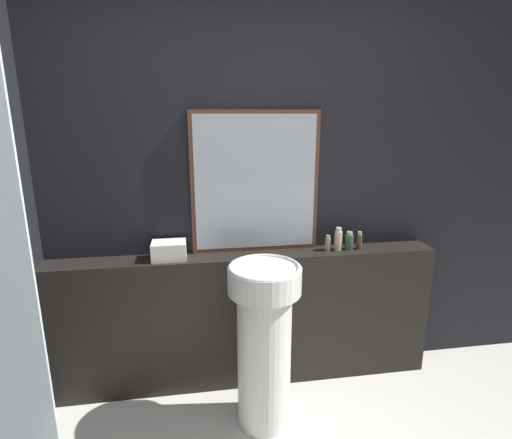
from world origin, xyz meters
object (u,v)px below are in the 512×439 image
object	(u,v)px
pedestal_sink	(264,339)
mirror	(255,183)
towel_stack	(169,250)
conditioner_bottle	(338,240)
lotion_bottle	(349,241)
body_wash_bottle	(359,241)
shampoo_bottle	(328,243)

from	to	relation	value
pedestal_sink	mirror	size ratio (longest dim) A/B	1.10
towel_stack	conditioner_bottle	xyz separation A→B (m)	(1.07, -0.00, 0.02)
lotion_bottle	towel_stack	bearing A→B (deg)	180.00
pedestal_sink	body_wash_bottle	xyz separation A→B (m)	(0.70, 0.40, 0.41)
conditioner_bottle	lotion_bottle	world-z (taller)	conditioner_bottle
shampoo_bottle	conditioner_bottle	xyz separation A→B (m)	(0.07, 0.00, 0.02)
towel_stack	shampoo_bottle	world-z (taller)	towel_stack
towel_stack	shampoo_bottle	distance (m)	1.00
pedestal_sink	shampoo_bottle	world-z (taller)	shampoo_bottle
mirror	lotion_bottle	world-z (taller)	mirror
conditioner_bottle	pedestal_sink	bearing A→B (deg)	-144.33
lotion_bottle	mirror	bearing A→B (deg)	172.15
lotion_bottle	body_wash_bottle	distance (m)	0.07
towel_stack	lotion_bottle	size ratio (longest dim) A/B	1.71
pedestal_sink	lotion_bottle	bearing A→B (deg)	32.27
towel_stack	shampoo_bottle	size ratio (longest dim) A/B	2.00
mirror	lotion_bottle	distance (m)	0.72
mirror	conditioner_bottle	size ratio (longest dim) A/B	5.84
towel_stack	body_wash_bottle	xyz separation A→B (m)	(1.21, -0.00, -0.00)
shampoo_bottle	body_wash_bottle	size ratio (longest dim) A/B	0.87
mirror	shampoo_bottle	world-z (taller)	mirror
pedestal_sink	lotion_bottle	world-z (taller)	lotion_bottle
shampoo_bottle	body_wash_bottle	xyz separation A→B (m)	(0.21, 0.00, 0.01)
pedestal_sink	conditioner_bottle	bearing A→B (deg)	35.67
lotion_bottle	shampoo_bottle	bearing A→B (deg)	-180.00
towel_stack	body_wash_bottle	distance (m)	1.21
body_wash_bottle	towel_stack	bearing A→B (deg)	180.00
pedestal_sink	towel_stack	size ratio (longest dim) A/B	4.75
mirror	body_wash_bottle	world-z (taller)	mirror
shampoo_bottle	towel_stack	bearing A→B (deg)	180.00
pedestal_sink	towel_stack	bearing A→B (deg)	142.52
conditioner_bottle	towel_stack	bearing A→B (deg)	180.00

